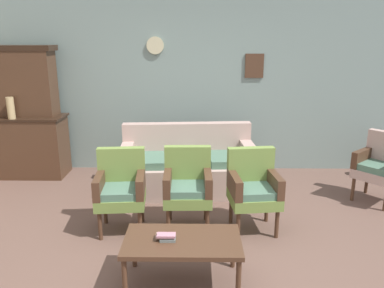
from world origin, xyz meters
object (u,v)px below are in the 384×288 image
vase_on_cabinet (11,108)px  coffee_table (182,244)px  armchair_by_doorway (253,187)px  wingback_chair_by_fireplace (381,164)px  armchair_near_cabinet (121,187)px  book_stack_on_table (167,237)px  armchair_row_middle (188,185)px  floral_couch (188,168)px  side_cabinet (29,146)px

vase_on_cabinet → coffee_table: size_ratio=0.32×
vase_on_cabinet → armchair_by_doorway: 3.67m
wingback_chair_by_fireplace → armchair_near_cabinet: bearing=-165.9°
vase_on_cabinet → book_stack_on_table: 3.55m
armchair_row_middle → book_stack_on_table: (-0.15, -1.06, -0.05)m
vase_on_cabinet → armchair_by_doorway: vase_on_cabinet is taller
vase_on_cabinet → armchair_near_cabinet: (1.86, -1.52, -0.59)m
floral_couch → wingback_chair_by_fireplace: (2.49, -0.34, 0.17)m
armchair_by_doorway → coffee_table: bearing=-126.4°
coffee_table → book_stack_on_table: book_stack_on_table is taller
side_cabinet → vase_on_cabinet: size_ratio=3.66×
vase_on_cabinet → book_stack_on_table: (2.43, -2.51, -0.64)m
armchair_row_middle → book_stack_on_table: 1.07m
armchair_near_cabinet → book_stack_on_table: 1.14m
floral_couch → armchair_by_doorway: size_ratio=2.08×
side_cabinet → book_stack_on_table: side_cabinet is taller
armchair_row_middle → vase_on_cabinet: bearing=150.7°
floral_couch → vase_on_cabinet: bearing=171.5°
book_stack_on_table → armchair_by_doorway: bearing=49.3°
side_cabinet → armchair_row_middle: (2.48, -1.63, 0.03)m
vase_on_cabinet → wingback_chair_by_fireplace: size_ratio=0.35×
armchair_by_doorway → book_stack_on_table: bearing=-130.7°
floral_couch → armchair_near_cabinet: size_ratio=2.08×
armchair_near_cabinet → wingback_chair_by_fireplace: 3.29m
armchair_by_doorway → wingback_chair_by_fireplace: bearing=23.9°
side_cabinet → book_stack_on_table: size_ratio=6.80×
floral_couch → side_cabinet: bearing=166.9°
wingback_chair_by_fireplace → vase_on_cabinet: bearing=171.9°
floral_couch → armchair_row_middle: size_ratio=2.08×
armchair_by_doorway → vase_on_cabinet: bearing=155.7°
vase_on_cabinet → armchair_near_cabinet: size_ratio=0.35×
vase_on_cabinet → floral_couch: (2.56, -0.38, -0.76)m
vase_on_cabinet → armchair_row_middle: (2.58, -1.45, -0.59)m
armchair_near_cabinet → wingback_chair_by_fireplace: same height
armchair_by_doorway → book_stack_on_table: 1.34m
vase_on_cabinet → armchair_by_doorway: (3.30, -1.49, -0.59)m
armchair_near_cabinet → coffee_table: bearing=-54.0°
side_cabinet → vase_on_cabinet: (-0.11, -0.19, 0.62)m
armchair_row_middle → armchair_by_doorway: (0.72, -0.05, 0.00)m
vase_on_cabinet → armchair_near_cabinet: 2.47m
wingback_chair_by_fireplace → coffee_table: wingback_chair_by_fireplace is taller
wingback_chair_by_fireplace → book_stack_on_table: size_ratio=5.30×
armchair_near_cabinet → armchair_by_doorway: 1.45m
armchair_near_cabinet → coffee_table: armchair_near_cabinet is taller
vase_on_cabinet → armchair_row_middle: vase_on_cabinet is taller
side_cabinet → armchair_near_cabinet: bearing=-44.3°
vase_on_cabinet → wingback_chair_by_fireplace: bearing=-8.1°
side_cabinet → coffee_table: 3.64m
side_cabinet → armchair_by_doorway: 3.61m
armchair_near_cabinet → side_cabinet: bearing=135.7°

